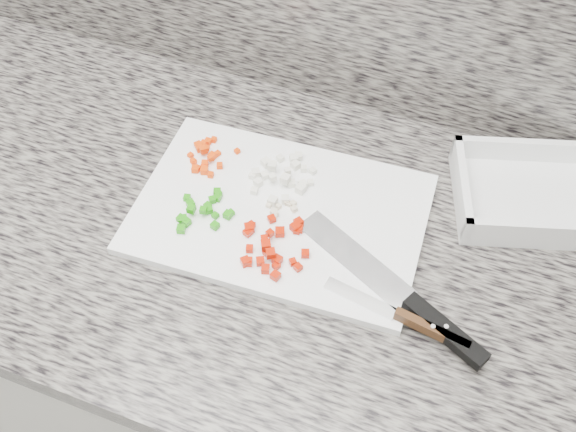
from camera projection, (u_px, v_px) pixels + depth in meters
name	position (u px, v px, depth m)	size (l,w,h in m)	color
cabinet	(225.00, 349.00, 1.32)	(3.92, 0.62, 0.86)	beige
countertop	(202.00, 214.00, 0.96)	(3.96, 0.64, 0.04)	slate
cutting_board	(280.00, 213.00, 0.93)	(0.41, 0.28, 0.01)	white
carrot_pile	(205.00, 156.00, 0.98)	(0.07, 0.08, 0.02)	#F03E05
onion_pile	(282.00, 176.00, 0.96)	(0.10, 0.11, 0.02)	white
green_pepper_pile	(202.00, 211.00, 0.92)	(0.08, 0.09, 0.02)	#208C0C
red_pepper_pile	(271.00, 245.00, 0.88)	(0.10, 0.11, 0.02)	#B71802
garlic_pile	(281.00, 209.00, 0.92)	(0.05, 0.04, 0.01)	beige
chef_knife	(412.00, 304.00, 0.82)	(0.29, 0.17, 0.02)	white
paring_knife	(413.00, 322.00, 0.81)	(0.20, 0.05, 0.02)	white
tray	(537.00, 196.00, 0.94)	(0.27, 0.23, 0.05)	white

